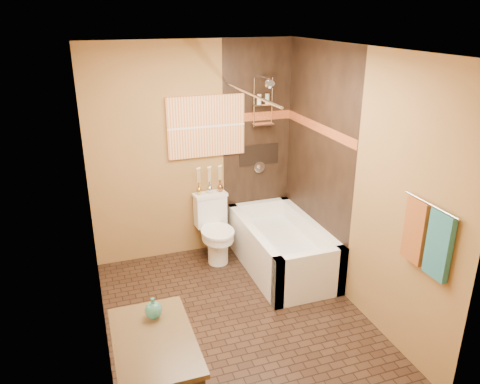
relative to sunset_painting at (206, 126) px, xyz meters
name	(u,v)px	position (x,y,z in m)	size (l,w,h in m)	color
floor	(236,319)	(-0.15, -1.48, -1.55)	(3.00, 3.00, 0.00)	black
wall_left	(92,218)	(-1.35, -1.48, -0.30)	(0.02, 3.00, 2.50)	#99683B
wall_right	(356,183)	(1.05, -1.48, -0.30)	(0.02, 3.00, 2.50)	#99683B
wall_back	(194,153)	(-0.15, 0.02, -0.30)	(2.40, 0.02, 2.50)	#99683B
wall_front	(319,290)	(-0.15, -2.98, -0.30)	(2.40, 0.02, 2.50)	#99683B
ceiling	(235,49)	(-0.15, -1.48, 0.95)	(3.00, 3.00, 0.00)	silver
alcove_tile_back	(257,147)	(0.63, 0.01, -0.30)	(0.85, 0.01, 2.50)	black
alcove_tile_right	(317,161)	(1.04, -0.73, -0.30)	(0.01, 1.50, 2.50)	black
mosaic_band_back	(258,116)	(0.63, 0.00, 0.07)	(0.85, 0.01, 0.10)	maroon
mosaic_band_right	(318,127)	(1.03, -0.73, 0.07)	(0.01, 1.50, 0.10)	maroon
alcove_niche	(259,155)	(0.65, 0.01, -0.40)	(0.50, 0.01, 0.25)	black
shower_fixtures	(263,114)	(0.65, -0.10, 0.12)	(0.24, 0.33, 1.16)	silver
curtain_rod	(250,93)	(0.25, -0.73, 0.47)	(0.03, 0.03, 1.55)	silver
towel_bar	(431,205)	(1.00, -2.53, -0.10)	(0.02, 0.02, 0.55)	silver
towel_teal	(439,245)	(1.01, -2.66, -0.37)	(0.05, 0.22, 0.52)	#216070
towel_rust	(415,231)	(1.01, -2.40, -0.37)	(0.05, 0.22, 0.52)	brown
sunset_painting	(206,126)	(0.00, 0.00, 0.00)	(0.90, 0.04, 0.70)	#D56332
vanity_mirror	(98,246)	(-1.34, -2.48, -0.05)	(0.01, 1.00, 0.90)	white
bathtub	(281,250)	(0.65, -0.73, -1.33)	(0.80, 1.50, 0.55)	white
toilet	(215,228)	(0.00, -0.26, -1.16)	(0.40, 0.59, 0.77)	white
vanity	(156,384)	(-1.07, -2.48, -1.17)	(0.53, 0.87, 0.76)	black
teal_bottle	(153,308)	(-1.02, -2.25, -0.71)	(0.12, 0.12, 0.19)	#2A7F70
bud_vases	(210,179)	(0.00, -0.08, -0.61)	(0.32, 0.07, 0.32)	gold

